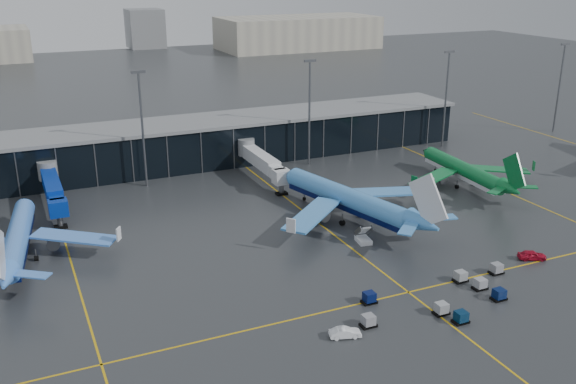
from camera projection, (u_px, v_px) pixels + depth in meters
name	position (u px, v px, depth m)	size (l,w,h in m)	color
ground	(305.00, 264.00, 105.14)	(600.00, 600.00, 0.00)	#282B2D
terminal_pier	(196.00, 142.00, 156.61)	(142.00, 17.00, 10.70)	black
jet_bridges	(53.00, 188.00, 127.05)	(94.00, 27.50, 7.20)	#595B60
flood_masts	(230.00, 117.00, 145.42)	(203.00, 0.50, 25.50)	#595B60
distant_hangars	(175.00, 37.00, 353.59)	(260.00, 71.00, 22.00)	#B2AD99
taxi_lines	(329.00, 231.00, 118.12)	(220.00, 120.00, 0.02)	gold
airliner_arkefly	(16.00, 225.00, 105.43)	(33.70, 38.38, 11.80)	#4582E2
airliner_klm_near	(347.00, 186.00, 121.90)	(37.91, 43.18, 13.27)	#428CD8
airliner_aer_lingus	(464.00, 161.00, 141.13)	(31.89, 36.32, 11.16)	#0C6B30
baggage_carts	(449.00, 296.00, 93.59)	(28.94, 11.34, 1.70)	black
mobile_airstair	(363.00, 238.00, 113.08)	(2.64, 3.49, 3.45)	white
service_van_red	(532.00, 255.00, 106.55)	(1.86, 4.61, 1.57)	#B10D26
service_van_white	(345.00, 333.00, 84.26)	(1.48, 4.24, 1.40)	white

